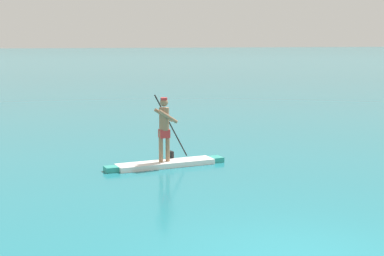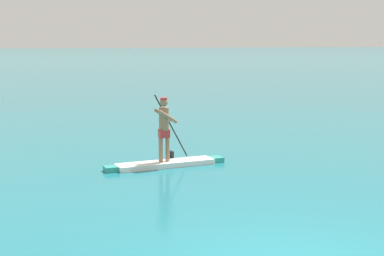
# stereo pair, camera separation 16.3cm
# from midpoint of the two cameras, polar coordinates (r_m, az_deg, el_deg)

# --- Properties ---
(paddleboarder_mid_center) EXTENTS (3.31, 0.98, 1.88)m
(paddleboarder_mid_center) POSITION_cam_midpoint_polar(r_m,az_deg,el_deg) (14.90, -2.37, -2.49)
(paddleboarder_mid_center) COLOR white
(paddleboarder_mid_center) RESTS_ON ground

